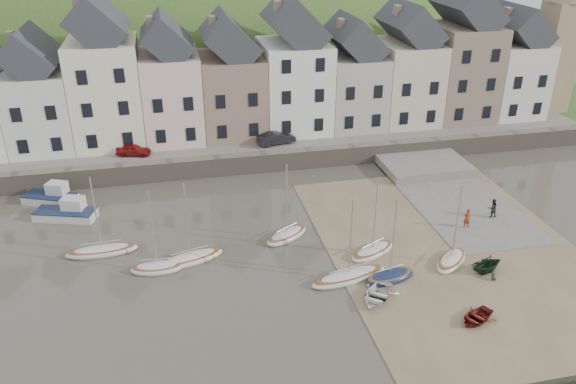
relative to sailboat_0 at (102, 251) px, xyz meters
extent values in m
plane|color=#474338|center=(13.97, -4.95, -0.26)|extent=(160.00, 160.00, 0.00)
cube|color=#395622|center=(13.97, 27.05, 0.49)|extent=(90.00, 30.00, 1.50)
cube|color=slate|center=(13.97, 15.55, 1.29)|extent=(70.00, 7.00, 0.10)
cube|color=slate|center=(13.97, 12.05, 0.64)|extent=(70.00, 1.20, 1.80)
cube|color=brown|center=(24.97, -4.95, -0.23)|extent=(18.00, 26.00, 0.06)
cube|color=slate|center=(28.97, 3.05, -0.20)|extent=(8.00, 18.00, 0.12)
ellipsoid|color=#395622|center=(8.97, 55.05, -18.26)|extent=(134.40, 84.00, 84.00)
cube|color=silver|center=(-6.08, 19.05, 4.99)|extent=(5.80, 8.00, 7.50)
cube|color=gray|center=(-7.53, 19.05, 11.66)|extent=(0.60, 0.90, 1.40)
cube|color=#ECE2C5|center=(0.07, 19.05, 6.24)|extent=(6.40, 8.00, 10.00)
cube|color=gray|center=(-1.53, 19.05, 14.47)|extent=(0.60, 0.90, 1.40)
cube|color=beige|center=(6.12, 19.05, 5.49)|extent=(5.60, 8.00, 8.50)
cube|color=gray|center=(4.72, 19.05, 12.56)|extent=(0.60, 0.90, 1.40)
cube|color=#876C5D|center=(12.07, 19.05, 5.24)|extent=(6.20, 8.00, 8.00)
cube|color=gray|center=(10.52, 19.05, 12.36)|extent=(0.60, 0.90, 1.40)
cube|color=white|center=(18.52, 19.05, 5.74)|extent=(6.60, 8.00, 9.00)
cube|color=gray|center=(16.87, 19.05, 13.57)|extent=(0.60, 0.90, 1.40)
cube|color=#ADA99E|center=(24.77, 19.05, 4.99)|extent=(5.80, 8.00, 7.50)
cube|color=gray|center=(23.32, 19.05, 11.66)|extent=(0.60, 0.90, 1.40)
cube|color=beige|center=(30.72, 19.05, 5.49)|extent=(6.00, 8.00, 8.50)
cube|color=gray|center=(29.22, 19.05, 12.76)|extent=(0.60, 0.90, 1.40)
cube|color=#816D5D|center=(36.97, 19.05, 6.24)|extent=(6.40, 8.00, 10.00)
cube|color=silver|center=(43.12, 19.05, 5.24)|extent=(5.80, 8.00, 8.00)
cube|color=gray|center=(41.67, 19.05, 12.16)|extent=(0.60, 0.90, 1.40)
cube|color=#997F60|center=(48.52, 19.05, 7.24)|extent=(3.50, 3.50, 12.00)
ellipsoid|color=silver|center=(0.00, 0.00, -0.06)|extent=(5.13, 1.69, 0.84)
ellipsoid|color=brown|center=(0.00, 0.00, 0.16)|extent=(4.72, 1.54, 0.20)
cylinder|color=#B2B5B7|center=(0.00, 0.00, 3.04)|extent=(0.10, 0.10, 5.60)
cylinder|color=#B2B5B7|center=(0.00, 0.00, 0.69)|extent=(2.80, 0.19, 0.08)
ellipsoid|color=silver|center=(3.85, -3.08, -0.06)|extent=(3.68, 1.70, 0.84)
ellipsoid|color=brown|center=(3.85, -3.08, 0.16)|extent=(3.38, 1.54, 0.20)
cylinder|color=#B2B5B7|center=(3.85, -3.08, 3.04)|extent=(0.10, 0.10, 5.60)
cylinder|color=#B2B5B7|center=(3.85, -3.08, 0.69)|extent=(1.98, 0.19, 0.08)
ellipsoid|color=beige|center=(6.15, -2.40, -0.06)|extent=(5.11, 2.79, 0.84)
ellipsoid|color=brown|center=(6.15, -2.40, 0.16)|extent=(4.69, 2.54, 0.20)
cylinder|color=#B2B5B7|center=(6.15, -2.40, 3.04)|extent=(0.10, 0.10, 5.60)
cylinder|color=#B2B5B7|center=(6.15, -2.40, 0.69)|extent=(2.60, 0.82, 0.08)
ellipsoid|color=silver|center=(13.48, -0.72, -0.06)|extent=(4.05, 3.29, 0.84)
ellipsoid|color=brown|center=(13.48, -0.72, 0.16)|extent=(3.72, 3.01, 0.20)
cylinder|color=#B2B5B7|center=(13.48, -0.72, 3.04)|extent=(0.10, 0.10, 5.60)
cylinder|color=#B2B5B7|center=(13.48, -0.72, 0.69)|extent=(1.84, 1.18, 0.08)
ellipsoid|color=silver|center=(16.41, -6.89, -0.06)|extent=(5.74, 2.63, 0.84)
ellipsoid|color=brown|center=(16.41, -6.89, 0.16)|extent=(5.28, 2.40, 0.20)
cylinder|color=#B2B5B7|center=(16.41, -6.89, 3.04)|extent=(0.10, 0.10, 5.60)
cylinder|color=#B2B5B7|center=(16.41, -6.89, 0.69)|extent=(3.00, 0.72, 0.08)
ellipsoid|color=#152243|center=(19.08, -7.50, -0.06)|extent=(3.97, 2.34, 0.84)
ellipsoid|color=brown|center=(19.08, -7.50, 0.16)|extent=(3.65, 2.13, 0.20)
cylinder|color=#B2B5B7|center=(19.08, -7.50, 3.04)|extent=(0.10, 0.10, 5.60)
cylinder|color=#B2B5B7|center=(19.08, -7.50, 0.69)|extent=(2.01, 0.56, 0.08)
ellipsoid|color=silver|center=(19.07, -4.20, -0.06)|extent=(4.22, 3.13, 0.84)
ellipsoid|color=brown|center=(19.07, -4.20, 0.16)|extent=(3.87, 2.86, 0.20)
cylinder|color=#B2B5B7|center=(19.07, -4.20, 3.04)|extent=(0.10, 0.10, 5.60)
cylinder|color=#B2B5B7|center=(19.07, -4.20, 0.69)|extent=(1.98, 1.06, 0.08)
ellipsoid|color=beige|center=(24.03, -6.54, -0.06)|extent=(3.74, 3.58, 0.84)
ellipsoid|color=brown|center=(24.03, -6.54, 0.16)|extent=(3.43, 3.28, 0.20)
cylinder|color=#B2B5B7|center=(24.03, -6.54, 3.04)|extent=(0.10, 0.10, 5.60)
cylinder|color=#B2B5B7|center=(24.03, -6.54, 0.69)|extent=(1.56, 1.42, 0.08)
cube|color=silver|center=(-3.22, 6.04, 0.09)|extent=(5.12, 3.09, 0.70)
cube|color=#152243|center=(-3.22, 6.04, 0.46)|extent=(5.05, 3.11, 0.08)
cube|color=silver|center=(-2.53, 6.26, 0.94)|extent=(1.98, 1.66, 1.00)
cube|color=silver|center=(-4.82, 9.26, 0.09)|extent=(4.76, 3.27, 0.70)
cube|color=#152243|center=(-4.82, 9.26, 0.46)|extent=(4.70, 3.29, 0.08)
cube|color=silver|center=(-4.21, 9.51, 0.94)|extent=(1.90, 1.70, 1.00)
imported|color=white|center=(17.48, -9.43, 0.13)|extent=(3.81, 3.91, 0.66)
imported|color=black|center=(25.80, -8.13, 0.47)|extent=(2.99, 2.74, 1.33)
imported|color=maroon|center=(22.54, -12.70, 0.07)|extent=(3.14, 2.83, 0.53)
imported|color=maroon|center=(27.43, -2.24, 0.66)|extent=(0.59, 0.39, 1.61)
imported|color=black|center=(30.25, -1.13, 0.65)|extent=(0.79, 0.63, 1.57)
imported|color=maroon|center=(2.09, 14.55, 1.88)|extent=(3.40, 2.05, 1.08)
imported|color=black|center=(15.76, 14.55, 1.96)|extent=(3.96, 2.11, 1.24)
camera|label=1|loc=(5.64, -37.11, 22.01)|focal=35.67mm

